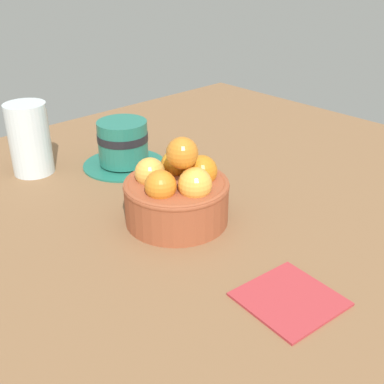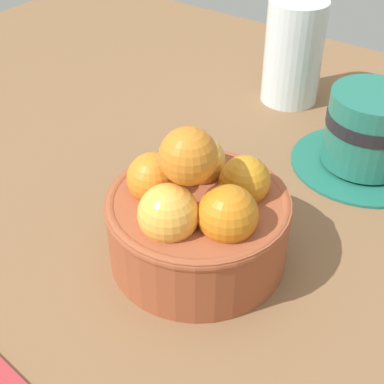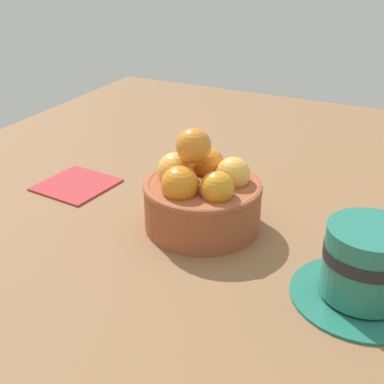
{
  "view_description": "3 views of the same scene",
  "coord_description": "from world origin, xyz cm",
  "px_view_note": "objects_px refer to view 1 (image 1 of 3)",
  "views": [
    {
      "loc": [
        -37.66,
        -43.38,
        33.76
      ],
      "look_at": [
        0.58,
        -2.43,
        5.05
      ],
      "focal_mm": 45.17,
      "sensor_mm": 36.0,
      "label": 1
    },
    {
      "loc": [
        18.93,
        -26.92,
        31.68
      ],
      "look_at": [
        -0.75,
        0.23,
        6.01
      ],
      "focal_mm": 52.41,
      "sensor_mm": 36.0,
      "label": 2
    },
    {
      "loc": [
        51.58,
        24.09,
        32.9
      ],
      "look_at": [
        1.95,
        -0.45,
        5.43
      ],
      "focal_mm": 50.11,
      "sensor_mm": 36.0,
      "label": 3
    }
  ],
  "objects_px": {
    "water_glass": "(30,139)",
    "coffee_cup": "(123,145)",
    "terracotta_bowl": "(177,193)",
    "folded_napkin": "(290,298)"
  },
  "relations": [
    {
      "from": "water_glass",
      "to": "coffee_cup",
      "type": "bearing_deg",
      "value": -32.59
    },
    {
      "from": "terracotta_bowl",
      "to": "folded_napkin",
      "type": "xyz_separation_m",
      "value": [
        -0.02,
        -0.21,
        -0.04
      ]
    },
    {
      "from": "water_glass",
      "to": "folded_napkin",
      "type": "height_order",
      "value": "water_glass"
    },
    {
      "from": "water_glass",
      "to": "folded_napkin",
      "type": "bearing_deg",
      "value": -84.81
    },
    {
      "from": "coffee_cup",
      "to": "terracotta_bowl",
      "type": "bearing_deg",
      "value": -105.79
    },
    {
      "from": "terracotta_bowl",
      "to": "water_glass",
      "type": "xyz_separation_m",
      "value": [
        -0.07,
        0.28,
        0.02
      ]
    },
    {
      "from": "folded_napkin",
      "to": "terracotta_bowl",
      "type": "bearing_deg",
      "value": 83.41
    },
    {
      "from": "coffee_cup",
      "to": "water_glass",
      "type": "distance_m",
      "value": 0.15
    },
    {
      "from": "terracotta_bowl",
      "to": "coffee_cup",
      "type": "height_order",
      "value": "terracotta_bowl"
    },
    {
      "from": "folded_napkin",
      "to": "water_glass",
      "type": "bearing_deg",
      "value": 95.19
    }
  ]
}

